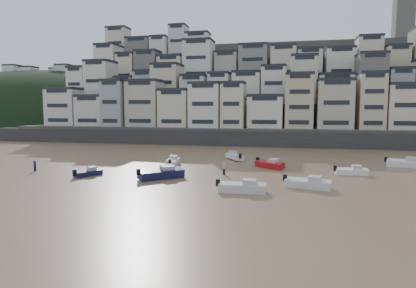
% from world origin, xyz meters
% --- Properties ---
extents(ground, '(400.00, 400.00, 0.00)m').
position_xyz_m(ground, '(0.00, 0.00, 0.00)').
color(ground, '#89694A').
rests_on(ground, ground).
extents(sea_strip, '(340.00, 340.00, 0.00)m').
position_xyz_m(sea_strip, '(-110.00, 145.00, 0.01)').
color(sea_strip, '#475A65').
rests_on(sea_strip, ground).
extents(harbor_wall, '(140.00, 3.00, 3.50)m').
position_xyz_m(harbor_wall, '(10.00, 65.00, 1.75)').
color(harbor_wall, '#38383A').
rests_on(harbor_wall, ground).
extents(hillside, '(141.04, 66.00, 50.00)m').
position_xyz_m(hillside, '(14.73, 104.84, 13.01)').
color(hillside, '#4C4C47').
rests_on(hillside, ground).
extents(headland, '(216.00, 135.00, 53.33)m').
position_xyz_m(headland, '(-95.00, 135.00, 0.02)').
color(headland, black).
rests_on(headland, ground).
extents(boat_d, '(4.86, 1.90, 1.30)m').
position_xyz_m(boat_d, '(26.09, 31.44, 0.65)').
color(boat_d, white).
rests_on(boat_d, ground).
extents(boat_h, '(4.26, 5.55, 1.47)m').
position_xyz_m(boat_h, '(8.01, 42.38, 0.74)').
color(boat_h, silver).
rests_on(boat_h, ground).
extents(boat_b, '(5.96, 3.07, 1.55)m').
position_xyz_m(boat_b, '(19.71, 21.31, 0.78)').
color(boat_b, silver).
rests_on(boat_b, ground).
extents(boat_e, '(5.29, 4.68, 1.46)m').
position_xyz_m(boat_e, '(14.61, 34.75, 0.73)').
color(boat_e, '#A5141B').
rests_on(boat_e, ground).
extents(boat_c, '(6.32, 6.09, 1.80)m').
position_xyz_m(boat_c, '(1.10, 23.04, 0.90)').
color(boat_c, '#13183E').
rests_on(boat_c, ground).
extents(boat_f, '(2.52, 5.64, 1.49)m').
position_xyz_m(boat_f, '(-0.76, 33.78, 0.74)').
color(boat_f, white).
rests_on(boat_f, ground).
extents(boat_g, '(6.10, 3.16, 1.59)m').
position_xyz_m(boat_g, '(35.31, 40.06, 0.79)').
color(boat_g, white).
rests_on(boat_g, ground).
extents(boat_a, '(5.88, 2.25, 1.57)m').
position_xyz_m(boat_a, '(12.50, 17.65, 0.79)').
color(boat_a, silver).
rests_on(boat_a, ground).
extents(boat_j, '(3.24, 4.37, 1.15)m').
position_xyz_m(boat_j, '(-9.31, 22.69, 0.58)').
color(boat_j, '#141740').
rests_on(boat_j, ground).
extents(person_blue, '(0.44, 0.44, 1.74)m').
position_xyz_m(person_blue, '(-18.90, 24.37, 0.87)').
color(person_blue, '#1819BA').
rests_on(person_blue, ground).
extents(person_pink, '(0.44, 0.44, 1.74)m').
position_xyz_m(person_pink, '(8.69, 27.64, 0.87)').
color(person_pink, tan).
rests_on(person_pink, ground).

